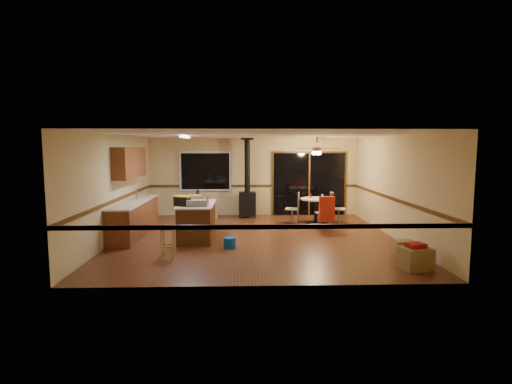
{
  "coord_description": "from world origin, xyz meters",
  "views": [
    {
      "loc": [
        -0.32,
        -9.94,
        2.31
      ],
      "look_at": [
        0.0,
        0.3,
        1.15
      ],
      "focal_mm": 28.0,
      "sensor_mm": 36.0,
      "label": 1
    }
  ],
  "objects_px": {
    "box_under_window": "(209,212)",
    "box_corner_b": "(404,248)",
    "toolbox_grey": "(196,203)",
    "chair_left": "(296,204)",
    "toolbox_black": "(182,201)",
    "bar_stool": "(168,242)",
    "wood_stove": "(247,195)",
    "box_corner_a": "(415,258)",
    "chair_near": "(326,209)",
    "blue_bucket": "(230,243)",
    "kitchen_island": "(197,221)",
    "chair_right": "(333,204)",
    "dining_table": "(316,207)"
  },
  "relations": [
    {
      "from": "chair_near",
      "to": "box_corner_b",
      "type": "bearing_deg",
      "value": -67.2
    },
    {
      "from": "blue_bucket",
      "to": "chair_near",
      "type": "bearing_deg",
      "value": 35.69
    },
    {
      "from": "chair_left",
      "to": "bar_stool",
      "type": "bearing_deg",
      "value": -132.4
    },
    {
      "from": "toolbox_black",
      "to": "blue_bucket",
      "type": "xyz_separation_m",
      "value": [
        1.15,
        -0.57,
        -0.89
      ]
    },
    {
      "from": "kitchen_island",
      "to": "box_corner_b",
      "type": "height_order",
      "value": "kitchen_island"
    },
    {
      "from": "wood_stove",
      "to": "box_under_window",
      "type": "relative_size",
      "value": 5.08
    },
    {
      "from": "bar_stool",
      "to": "box_under_window",
      "type": "bearing_deg",
      "value": 83.93
    },
    {
      "from": "chair_right",
      "to": "box_corner_b",
      "type": "xyz_separation_m",
      "value": [
        0.73,
        -3.64,
        -0.43
      ]
    },
    {
      "from": "blue_bucket",
      "to": "chair_near",
      "type": "xyz_separation_m",
      "value": [
        2.62,
        1.88,
        0.48
      ]
    },
    {
      "from": "toolbox_black",
      "to": "bar_stool",
      "type": "bearing_deg",
      "value": -96.2
    },
    {
      "from": "kitchen_island",
      "to": "chair_near",
      "type": "distance_m",
      "value": 3.6
    },
    {
      "from": "toolbox_black",
      "to": "blue_bucket",
      "type": "relative_size",
      "value": 1.33
    },
    {
      "from": "toolbox_black",
      "to": "box_corner_a",
      "type": "height_order",
      "value": "toolbox_black"
    },
    {
      "from": "bar_stool",
      "to": "chair_left",
      "type": "height_order",
      "value": "chair_left"
    },
    {
      "from": "wood_stove",
      "to": "bar_stool",
      "type": "distance_m",
      "value": 4.96
    },
    {
      "from": "toolbox_black",
      "to": "chair_left",
      "type": "bearing_deg",
      "value": 36.72
    },
    {
      "from": "toolbox_black",
      "to": "box_under_window",
      "type": "relative_size",
      "value": 0.76
    },
    {
      "from": "blue_bucket",
      "to": "chair_right",
      "type": "height_order",
      "value": "chair_right"
    },
    {
      "from": "wood_stove",
      "to": "toolbox_grey",
      "type": "bearing_deg",
      "value": -109.55
    },
    {
      "from": "bar_stool",
      "to": "chair_left",
      "type": "distance_m",
      "value": 4.72
    },
    {
      "from": "kitchen_island",
      "to": "chair_left",
      "type": "relative_size",
      "value": 3.26
    },
    {
      "from": "toolbox_grey",
      "to": "box_corner_b",
      "type": "xyz_separation_m",
      "value": [
        4.55,
        -1.27,
        -0.81
      ]
    },
    {
      "from": "box_corner_a",
      "to": "toolbox_black",
      "type": "bearing_deg",
      "value": 154.23
    },
    {
      "from": "toolbox_black",
      "to": "toolbox_grey",
      "type": "bearing_deg",
      "value": -14.31
    },
    {
      "from": "toolbox_grey",
      "to": "toolbox_black",
      "type": "distance_m",
      "value": 0.36
    },
    {
      "from": "bar_stool",
      "to": "wood_stove",
      "type": "bearing_deg",
      "value": 69.56
    },
    {
      "from": "toolbox_grey",
      "to": "chair_left",
      "type": "relative_size",
      "value": 0.93
    },
    {
      "from": "toolbox_black",
      "to": "chair_left",
      "type": "xyz_separation_m",
      "value": [
        3.04,
        2.27,
        -0.42
      ]
    },
    {
      "from": "wood_stove",
      "to": "box_corner_b",
      "type": "height_order",
      "value": "wood_stove"
    },
    {
      "from": "kitchen_island",
      "to": "box_corner_b",
      "type": "bearing_deg",
      "value": -20.72
    },
    {
      "from": "wood_stove",
      "to": "box_under_window",
      "type": "height_order",
      "value": "wood_stove"
    },
    {
      "from": "chair_near",
      "to": "toolbox_grey",
      "type": "bearing_deg",
      "value": -157.73
    },
    {
      "from": "bar_stool",
      "to": "dining_table",
      "type": "distance_m",
      "value": 5.08
    },
    {
      "from": "box_under_window",
      "to": "box_corner_b",
      "type": "distance_m",
      "value": 6.47
    },
    {
      "from": "box_under_window",
      "to": "bar_stool",
      "type": "bearing_deg",
      "value": -96.07
    },
    {
      "from": "toolbox_black",
      "to": "box_corner_b",
      "type": "bearing_deg",
      "value": -15.53
    },
    {
      "from": "dining_table",
      "to": "chair_near",
      "type": "relative_size",
      "value": 1.33
    },
    {
      "from": "chair_right",
      "to": "box_corner_b",
      "type": "height_order",
      "value": "chair_right"
    },
    {
      "from": "wood_stove",
      "to": "chair_near",
      "type": "height_order",
      "value": "wood_stove"
    },
    {
      "from": "kitchen_island",
      "to": "blue_bucket",
      "type": "relative_size",
      "value": 5.91
    },
    {
      "from": "toolbox_black",
      "to": "blue_bucket",
      "type": "height_order",
      "value": "toolbox_black"
    },
    {
      "from": "blue_bucket",
      "to": "chair_left",
      "type": "bearing_deg",
      "value": 56.31
    },
    {
      "from": "kitchen_island",
      "to": "toolbox_grey",
      "type": "distance_m",
      "value": 0.7
    },
    {
      "from": "blue_bucket",
      "to": "chair_left",
      "type": "distance_m",
      "value": 3.44
    },
    {
      "from": "kitchen_island",
      "to": "wood_stove",
      "type": "distance_m",
      "value": 3.33
    },
    {
      "from": "kitchen_island",
      "to": "toolbox_grey",
      "type": "relative_size",
      "value": 3.49
    },
    {
      "from": "box_corner_a",
      "to": "wood_stove",
      "type": "bearing_deg",
      "value": 118.74
    },
    {
      "from": "toolbox_black",
      "to": "kitchen_island",
      "type": "bearing_deg",
      "value": 51.93
    },
    {
      "from": "wood_stove",
      "to": "box_under_window",
      "type": "bearing_deg",
      "value": -171.31
    },
    {
      "from": "kitchen_island",
      "to": "chair_right",
      "type": "height_order",
      "value": "chair_right"
    }
  ]
}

